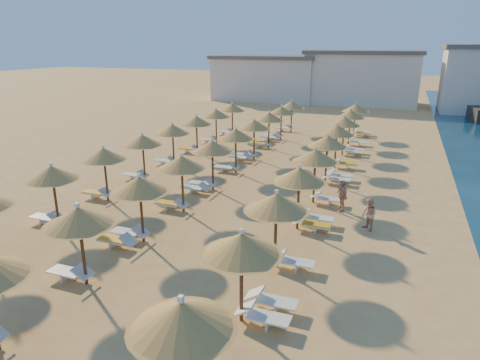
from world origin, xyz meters
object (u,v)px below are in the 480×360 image
at_px(parasol_row_east, 316,156).
at_px(beachgoer_c, 342,196).
at_px(parasol_row_west, 212,147).
at_px(beachgoer_b, 369,215).

bearing_deg(parasol_row_east, beachgoer_c, -22.15).
xyz_separation_m(parasol_row_east, beachgoer_c, (1.58, -0.64, -1.77)).
bearing_deg(parasol_row_west, beachgoer_b, -16.61).
relative_size(parasol_row_west, beachgoer_c, 24.22).
xyz_separation_m(parasol_row_east, parasol_row_west, (-5.96, 0.00, 0.00)).
height_order(parasol_row_west, beachgoer_b, parasol_row_west).
height_order(beachgoer_c, beachgoer_b, beachgoer_c).
relative_size(beachgoer_c, beachgoer_b, 1.07).
distance_m(parasol_row_east, beachgoer_c, 2.46).
distance_m(parasol_row_west, beachgoer_b, 9.63).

